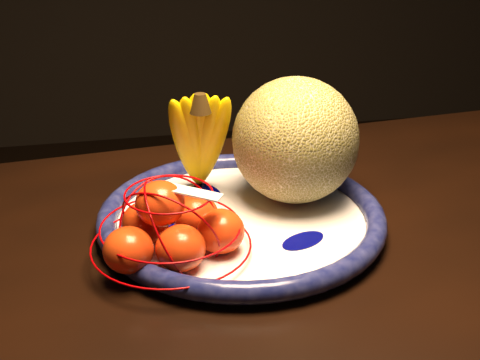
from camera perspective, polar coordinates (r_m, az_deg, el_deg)
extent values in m
cube|color=black|center=(0.91, 8.27, -6.72)|extent=(1.48, 0.98, 0.04)
cylinder|color=white|center=(0.94, 0.12, -3.71)|extent=(0.37, 0.37, 0.02)
torus|color=#050939|center=(0.93, 0.12, -3.08)|extent=(0.40, 0.40, 0.03)
cylinder|color=white|center=(0.94, 0.12, -3.98)|extent=(0.18, 0.18, 0.01)
ellipsoid|color=#01045D|center=(0.88, 5.40, -5.17)|extent=(0.15, 0.12, 0.00)
ellipsoid|color=#01045D|center=(1.01, -2.80, -0.94)|extent=(0.10, 0.14, 0.00)
ellipsoid|color=#01045D|center=(0.92, -7.02, -3.91)|extent=(0.11, 0.06, 0.00)
sphere|color=olive|center=(0.96, 4.74, 3.40)|extent=(0.18, 0.18, 0.18)
ellipsoid|color=#E5B100|center=(0.97, -4.54, 3.47)|extent=(0.09, 0.11, 0.17)
ellipsoid|color=#E5B100|center=(0.97, -4.08, 3.55)|extent=(0.07, 0.11, 0.17)
ellipsoid|color=#E5B100|center=(0.97, -3.67, 3.65)|extent=(0.05, 0.10, 0.18)
ellipsoid|color=#E5B100|center=(0.97, -3.31, 3.67)|extent=(0.04, 0.09, 0.18)
ellipsoid|color=#E5B100|center=(0.97, -2.88, 3.61)|extent=(0.06, 0.11, 0.17)
ellipsoid|color=#E5B100|center=(0.97, -2.42, 3.59)|extent=(0.08, 0.11, 0.17)
cone|color=black|center=(0.94, -3.61, 8.03)|extent=(0.03, 0.03, 0.03)
ellipsoid|color=#FF450D|center=(0.81, -9.50, -5.92)|extent=(0.06, 0.06, 0.06)
ellipsoid|color=#FF450D|center=(0.81, -5.09, -5.80)|extent=(0.06, 0.06, 0.06)
ellipsoid|color=#FF450D|center=(0.84, -1.68, -4.39)|extent=(0.06, 0.06, 0.06)
ellipsoid|color=#FF450D|center=(0.87, -8.10, -3.68)|extent=(0.06, 0.06, 0.06)
ellipsoid|color=#FF450D|center=(0.88, -3.83, -3.01)|extent=(0.06, 0.06, 0.06)
ellipsoid|color=#FF450D|center=(0.82, -6.83, -2.01)|extent=(0.06, 0.06, 0.06)
torus|color=#A60104|center=(0.85, -5.88, -5.47)|extent=(0.21, 0.21, 0.00)
torus|color=#A60104|center=(0.84, -5.96, -3.94)|extent=(0.19, 0.19, 0.00)
torus|color=#A60104|center=(0.82, -6.10, -1.17)|extent=(0.12, 0.12, 0.00)
torus|color=#A60104|center=(0.84, -5.95, -4.20)|extent=(0.15, 0.11, 0.12)
torus|color=#A60104|center=(0.84, -5.95, -4.20)|extent=(0.08, 0.14, 0.12)
torus|color=#A60104|center=(0.84, -5.95, -4.20)|extent=(0.15, 0.13, 0.12)
cube|color=white|center=(0.81, -4.11, -1.03)|extent=(0.08, 0.06, 0.01)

